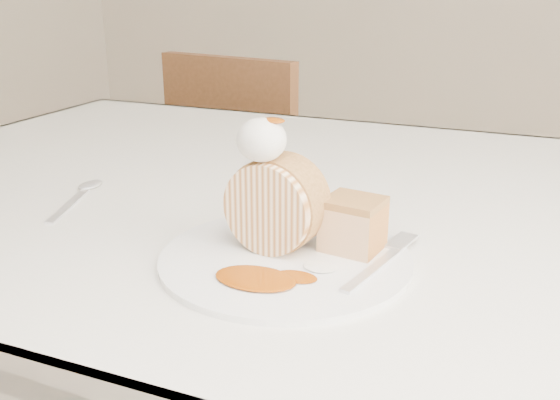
% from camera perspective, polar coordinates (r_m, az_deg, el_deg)
% --- Properties ---
extents(table, '(1.40, 0.90, 0.75)m').
position_cam_1_polar(table, '(0.87, 3.31, -4.89)').
color(table, silver).
rests_on(table, ground).
extents(chair_far, '(0.46, 0.46, 0.84)m').
position_cam_1_polar(chair_far, '(1.73, -2.59, 1.37)').
color(chair_far, brown).
rests_on(chair_far, ground).
extents(plate, '(0.29, 0.29, 0.01)m').
position_cam_1_polar(plate, '(0.63, 0.49, -5.36)').
color(plate, white).
rests_on(plate, table).
extents(roulade_slice, '(0.10, 0.06, 0.09)m').
position_cam_1_polar(roulade_slice, '(0.63, -0.36, -0.40)').
color(roulade_slice, beige).
rests_on(roulade_slice, plate).
extents(cake_chunk, '(0.06, 0.06, 0.05)m').
position_cam_1_polar(cake_chunk, '(0.64, 6.69, -2.49)').
color(cake_chunk, '#AD7241').
rests_on(cake_chunk, plate).
extents(whipped_cream, '(0.05, 0.05, 0.04)m').
position_cam_1_polar(whipped_cream, '(0.60, -1.69, 5.52)').
color(whipped_cream, white).
rests_on(whipped_cream, roulade_slice).
extents(caramel_drizzle, '(0.02, 0.02, 0.01)m').
position_cam_1_polar(caramel_drizzle, '(0.60, -0.67, 7.79)').
color(caramel_drizzle, '#8D3A05').
rests_on(caramel_drizzle, whipped_cream).
extents(caramel_pool, '(0.09, 0.06, 0.00)m').
position_cam_1_polar(caramel_pool, '(0.58, -2.26, -7.15)').
color(caramel_pool, '#8D3A05').
rests_on(caramel_pool, plate).
extents(fork, '(0.05, 0.15, 0.00)m').
position_cam_1_polar(fork, '(0.60, 8.44, -6.34)').
color(fork, silver).
rests_on(fork, plate).
extents(spoon, '(0.07, 0.15, 0.00)m').
position_cam_1_polar(spoon, '(0.82, -18.76, -0.51)').
color(spoon, silver).
rests_on(spoon, table).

